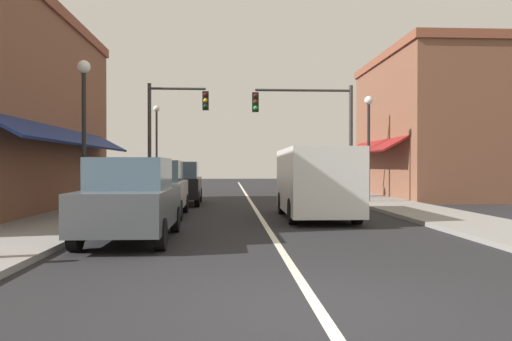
# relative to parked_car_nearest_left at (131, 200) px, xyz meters

# --- Properties ---
(ground_plane) EXTENTS (80.00, 80.00, 0.00)m
(ground_plane) POSITION_rel_parked_car_nearest_left_xyz_m (3.08, 12.59, -0.88)
(ground_plane) COLOR black
(sidewalk_left) EXTENTS (2.60, 56.00, 0.12)m
(sidewalk_left) POSITION_rel_parked_car_nearest_left_xyz_m (-2.42, 12.59, -0.82)
(sidewalk_left) COLOR gray
(sidewalk_left) RESTS_ON ground
(sidewalk_right) EXTENTS (2.60, 56.00, 0.12)m
(sidewalk_right) POSITION_rel_parked_car_nearest_left_xyz_m (8.58, 12.59, -0.82)
(sidewalk_right) COLOR gray
(sidewalk_right) RESTS_ON ground
(lane_center_stripe) EXTENTS (0.14, 52.00, 0.01)m
(lane_center_stripe) POSITION_rel_parked_car_nearest_left_xyz_m (3.08, 12.59, -0.88)
(lane_center_stripe) COLOR silver
(lane_center_stripe) RESTS_ON ground
(storefront_right_block) EXTENTS (5.35, 10.20, 7.29)m
(storefront_right_block) POSITION_rel_parked_car_nearest_left_xyz_m (11.89, 14.59, 2.77)
(storefront_right_block) COLOR brown
(storefront_right_block) RESTS_ON ground
(parked_car_nearest_left) EXTENTS (1.79, 4.10, 1.77)m
(parked_car_nearest_left) POSITION_rel_parked_car_nearest_left_xyz_m (0.00, 0.00, 0.00)
(parked_car_nearest_left) COLOR #4C5156
(parked_car_nearest_left) RESTS_ON ground
(parked_car_second_left) EXTENTS (1.84, 4.13, 1.77)m
(parked_car_second_left) POSITION_rel_parked_car_nearest_left_xyz_m (-0.18, 5.14, 0.00)
(parked_car_second_left) COLOR #B7BABF
(parked_car_second_left) RESTS_ON ground
(parked_car_third_left) EXTENTS (1.85, 4.14, 1.77)m
(parked_car_third_left) POSITION_rel_parked_car_nearest_left_xyz_m (0.04, 10.28, 0.00)
(parked_car_third_left) COLOR black
(parked_car_third_left) RESTS_ON ground
(van_in_lane) EXTENTS (2.05, 5.20, 2.12)m
(van_in_lane) POSITION_rel_parked_car_nearest_left_xyz_m (4.73, 4.38, 0.27)
(van_in_lane) COLOR silver
(van_in_lane) RESTS_ON ground
(traffic_signal_mast_arm) EXTENTS (4.78, 0.50, 5.41)m
(traffic_signal_mast_arm) POSITION_rel_parked_car_nearest_left_xyz_m (6.20, 12.71, 2.81)
(traffic_signal_mast_arm) COLOR #333333
(traffic_signal_mast_arm) RESTS_ON ground
(traffic_signal_left_corner) EXTENTS (2.95, 0.50, 5.59)m
(traffic_signal_left_corner) POSITION_rel_parked_car_nearest_left_xyz_m (-0.77, 13.73, 2.80)
(traffic_signal_left_corner) COLOR #333333
(traffic_signal_left_corner) RESTS_ON ground
(street_lamp_left_near) EXTENTS (0.36, 0.36, 4.51)m
(street_lamp_left_near) POSITION_rel_parked_car_nearest_left_xyz_m (-1.90, 3.28, 2.19)
(street_lamp_left_near) COLOR black
(street_lamp_left_near) RESTS_ON ground
(street_lamp_right_mid) EXTENTS (0.36, 0.36, 4.53)m
(street_lamp_right_mid) POSITION_rel_parked_car_nearest_left_xyz_m (7.95, 10.00, 2.19)
(street_lamp_right_mid) COLOR black
(street_lamp_right_mid) RESTS_ON ground
(street_lamp_left_far) EXTENTS (0.36, 0.36, 5.00)m
(street_lamp_left_far) POSITION_rel_parked_car_nearest_left_xyz_m (-1.95, 17.83, 2.47)
(street_lamp_left_far) COLOR black
(street_lamp_left_far) RESTS_ON ground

